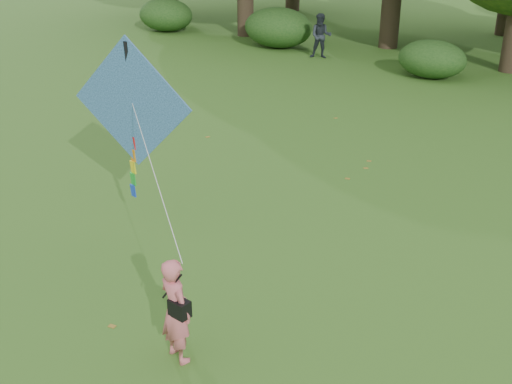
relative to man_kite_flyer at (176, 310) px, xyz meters
The scene contains 6 objects.
ground 1.29m from the man_kite_flyer, 124.64° to the left, with size 100.00×100.00×0.00m, color #265114.
man_kite_flyer is the anchor object (origin of this frame).
bystander_left 20.45m from the man_kite_flyer, 118.46° to the left, with size 0.92×0.72×1.89m, color #23292F.
crossbody_bag 0.16m from the man_kite_flyer, 14.61° to the right, with size 0.43×0.20×0.69m.
flying_kite 4.37m from the man_kite_flyer, 146.37° to the left, with size 4.73×2.60×3.24m.
fallen_leaves 6.29m from the man_kite_flyer, 100.71° to the left, with size 10.29×13.93×0.01m.
Camera 1 is at (6.37, -6.01, 6.23)m, focal length 45.00 mm.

